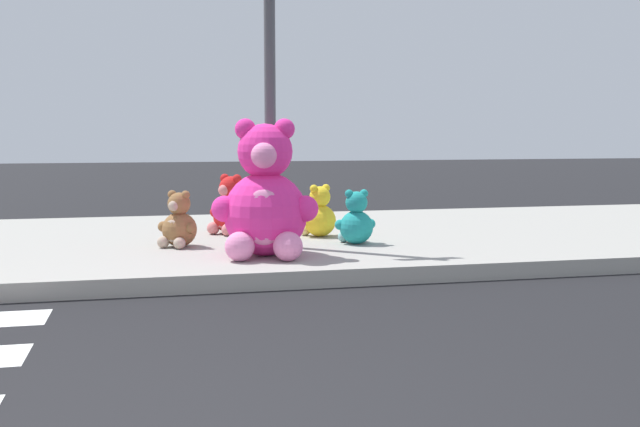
# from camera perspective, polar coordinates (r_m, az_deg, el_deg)

# --- Properties ---
(sidewalk) EXTENTS (28.00, 4.40, 0.15)m
(sidewalk) POSITION_cam_1_polar(r_m,az_deg,el_deg) (8.11, -11.66, -2.37)
(sidewalk) COLOR #9E9B93
(sidewalk) RESTS_ON ground_plane
(sign_pole) EXTENTS (0.56, 0.11, 3.20)m
(sign_pole) POSITION_cam_1_polar(r_m,az_deg,el_deg) (7.33, -3.86, 10.75)
(sign_pole) COLOR #4C4C51
(sign_pole) RESTS_ON sidewalk
(plush_pink_large) EXTENTS (0.95, 0.87, 1.24)m
(plush_pink_large) POSITION_cam_1_polar(r_m,az_deg,el_deg) (6.74, -4.22, 0.92)
(plush_pink_large) COLOR #F22D93
(plush_pink_large) RESTS_ON sidewalk
(plush_yellow) EXTENTS (0.41, 0.40, 0.56)m
(plush_yellow) POSITION_cam_1_polar(r_m,az_deg,el_deg) (8.03, -0.08, -0.16)
(plush_yellow) COLOR yellow
(plush_yellow) RESTS_ON sidewalk
(plush_teal) EXTENTS (0.43, 0.37, 0.55)m
(plush_teal) POSITION_cam_1_polar(r_m,az_deg,el_deg) (7.50, 2.77, -0.65)
(plush_teal) COLOR teal
(plush_teal) RESTS_ON sidewalk
(plush_brown) EXTENTS (0.39, 0.40, 0.56)m
(plush_brown) POSITION_cam_1_polar(r_m,az_deg,el_deg) (7.42, -10.78, -0.82)
(plush_brown) COLOR olive
(plush_brown) RESTS_ON sidewalk
(plush_red) EXTENTS (0.48, 0.47, 0.66)m
(plush_red) POSITION_cam_1_polar(r_m,az_deg,el_deg) (8.29, -6.91, 0.27)
(plush_red) COLOR red
(plush_red) RESTS_ON sidewalk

